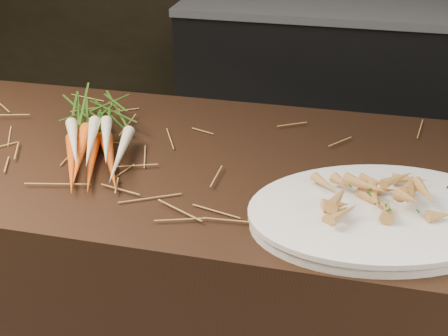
# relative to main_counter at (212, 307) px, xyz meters

# --- Properties ---
(main_counter) EXTENTS (2.40, 0.70, 0.90)m
(main_counter) POSITION_rel_main_counter_xyz_m (0.00, 0.00, 0.00)
(main_counter) COLOR black
(main_counter) RESTS_ON ground
(back_counter) EXTENTS (1.82, 0.62, 0.84)m
(back_counter) POSITION_rel_main_counter_xyz_m (0.30, 1.88, -0.03)
(back_counter) COLOR black
(back_counter) RESTS_ON ground
(straw_bedding) EXTENTS (1.40, 0.60, 0.02)m
(straw_bedding) POSITION_rel_main_counter_xyz_m (0.00, 0.00, 0.46)
(straw_bedding) COLOR #AC7B3C
(straw_bedding) RESTS_ON main_counter
(root_veg_bunch) EXTENTS (0.31, 0.48, 0.09)m
(root_veg_bunch) POSITION_rel_main_counter_xyz_m (-0.29, 0.02, 0.49)
(root_veg_bunch) COLOR #D7521A
(root_veg_bunch) RESTS_ON main_counter
(serving_platter) EXTENTS (0.57, 0.47, 0.03)m
(serving_platter) POSITION_rel_main_counter_xyz_m (0.37, -0.17, 0.46)
(serving_platter) COLOR white
(serving_platter) RESTS_ON main_counter
(roasted_veg_heap) EXTENTS (0.28, 0.24, 0.05)m
(roasted_veg_heap) POSITION_rel_main_counter_xyz_m (0.37, -0.17, 0.50)
(roasted_veg_heap) COLOR #B07834
(roasted_veg_heap) RESTS_ON serving_platter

